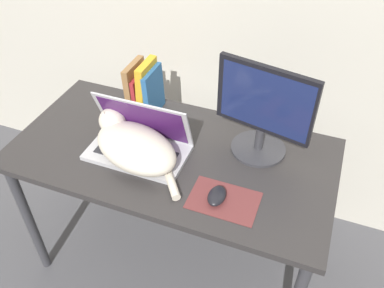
{
  "coord_description": "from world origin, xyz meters",
  "views": [
    {
      "loc": [
        0.52,
        -0.78,
        1.85
      ],
      "look_at": [
        0.1,
        0.3,
        0.84
      ],
      "focal_mm": 38.0,
      "sensor_mm": 36.0,
      "label": 1
    }
  ],
  "objects_px": {
    "laptop": "(139,142)",
    "cat": "(134,145)",
    "computer_mouse": "(217,196)",
    "book_row": "(144,89)",
    "external_monitor": "(263,111)"
  },
  "relations": [
    {
      "from": "cat",
      "to": "book_row",
      "type": "distance_m",
      "value": 0.33
    },
    {
      "from": "laptop",
      "to": "computer_mouse",
      "type": "distance_m",
      "value": 0.4
    },
    {
      "from": "laptop",
      "to": "external_monitor",
      "type": "xyz_separation_m",
      "value": [
        0.45,
        0.18,
        0.15
      ]
    },
    {
      "from": "cat",
      "to": "computer_mouse",
      "type": "bearing_deg",
      "value": -13.88
    },
    {
      "from": "laptop",
      "to": "external_monitor",
      "type": "relative_size",
      "value": 1.03
    },
    {
      "from": "external_monitor",
      "to": "computer_mouse",
      "type": "relative_size",
      "value": 3.87
    },
    {
      "from": "laptop",
      "to": "computer_mouse",
      "type": "height_order",
      "value": "laptop"
    },
    {
      "from": "cat",
      "to": "external_monitor",
      "type": "xyz_separation_m",
      "value": [
        0.45,
        0.22,
        0.13
      ]
    },
    {
      "from": "computer_mouse",
      "to": "book_row",
      "type": "height_order",
      "value": "book_row"
    },
    {
      "from": "laptop",
      "to": "book_row",
      "type": "xyz_separation_m",
      "value": [
        -0.1,
        0.27,
        0.07
      ]
    },
    {
      "from": "external_monitor",
      "to": "computer_mouse",
      "type": "bearing_deg",
      "value": -102.91
    },
    {
      "from": "laptop",
      "to": "computer_mouse",
      "type": "xyz_separation_m",
      "value": [
        0.37,
        -0.14,
        -0.03
      ]
    },
    {
      "from": "cat",
      "to": "book_row",
      "type": "xyz_separation_m",
      "value": [
        -0.1,
        0.31,
        0.04
      ]
    },
    {
      "from": "laptop",
      "to": "external_monitor",
      "type": "height_order",
      "value": "external_monitor"
    },
    {
      "from": "laptop",
      "to": "cat",
      "type": "relative_size",
      "value": 0.88
    }
  ]
}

